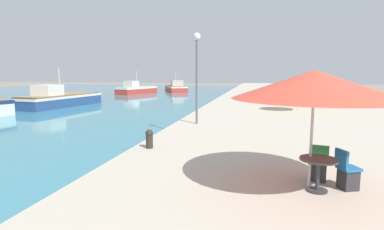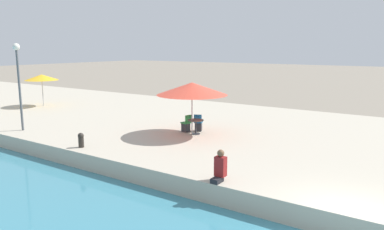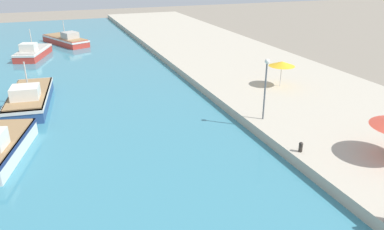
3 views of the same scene
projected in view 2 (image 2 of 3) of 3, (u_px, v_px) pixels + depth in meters
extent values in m
cylinder|color=#B7B7B7|center=(192.00, 113.00, 18.78)|extent=(0.06, 0.06, 2.17)
cone|color=#E04C38|center=(192.00, 89.00, 18.55)|extent=(3.55, 3.55, 0.62)
cylinder|color=#B7B7B7|center=(43.00, 92.00, 27.92)|extent=(0.06, 0.06, 2.09)
cone|color=yellow|center=(42.00, 77.00, 27.72)|extent=(2.43, 2.43, 0.42)
cylinder|color=#333338|center=(196.00, 134.00, 19.02)|extent=(0.44, 0.44, 0.04)
cylinder|color=#333338|center=(196.00, 127.00, 18.96)|extent=(0.08, 0.08, 0.70)
cylinder|color=#4C4742|center=(196.00, 120.00, 18.90)|extent=(0.80, 0.80, 0.04)
cube|color=#2D2D33|center=(198.00, 127.00, 19.71)|extent=(0.44, 0.44, 0.45)
cube|color=#1E66A3|center=(198.00, 122.00, 19.66)|extent=(0.52, 0.52, 0.06)
cube|color=#1E66A3|center=(198.00, 118.00, 19.43)|extent=(0.21, 0.39, 0.40)
cube|color=#2D2D33|center=(186.00, 128.00, 19.52)|extent=(0.40, 0.40, 0.45)
cube|color=#2D8E42|center=(186.00, 123.00, 19.47)|extent=(0.47, 0.47, 0.06)
cube|color=#2D8E42|center=(188.00, 119.00, 19.29)|extent=(0.40, 0.14, 0.40)
cube|color=#232328|center=(217.00, 180.00, 12.23)|extent=(0.44, 0.28, 0.16)
cube|color=maroon|center=(221.00, 166.00, 12.33)|extent=(0.26, 0.36, 0.66)
sphere|color=brown|center=(221.00, 153.00, 12.25)|extent=(0.24, 0.24, 0.24)
cylinder|color=#2D2823|center=(81.00, 142.00, 16.49)|extent=(0.24, 0.24, 0.45)
sphere|color=#2D2823|center=(81.00, 136.00, 16.44)|extent=(0.26, 0.26, 0.26)
cylinder|color=#565B60|center=(20.00, 91.00, 19.56)|extent=(0.12, 0.12, 4.20)
sphere|color=white|center=(16.00, 47.00, 19.15)|extent=(0.36, 0.36, 0.36)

